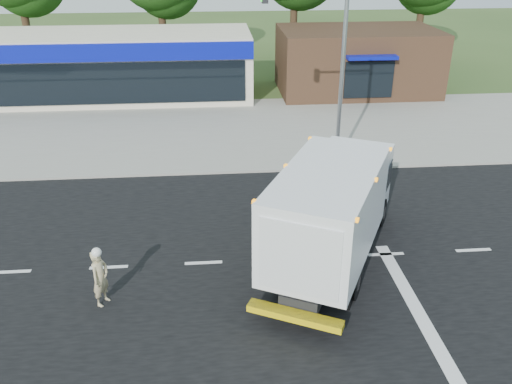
{
  "coord_description": "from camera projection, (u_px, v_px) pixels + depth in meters",
  "views": [
    {
      "loc": [
        -2.57,
        -14.76,
        9.66
      ],
      "look_at": [
        -1.17,
        1.6,
        1.7
      ],
      "focal_mm": 38.0,
      "sensor_mm": 36.0,
      "label": 1
    }
  ],
  "objects": [
    {
      "name": "ground",
      "position": [
        296.0,
        259.0,
        17.64
      ],
      "size": [
        120.0,
        120.0,
        0.0
      ],
      "primitive_type": "plane",
      "color": "#385123",
      "rests_on": "ground"
    },
    {
      "name": "brown_storefront",
      "position": [
        357.0,
        61.0,
        35.22
      ],
      "size": [
        10.0,
        6.7,
        4.0
      ],
      "color": "#382316",
      "rests_on": "ground"
    },
    {
      "name": "road_asphalt",
      "position": [
        296.0,
        259.0,
        17.64
      ],
      "size": [
        60.0,
        14.0,
        0.02
      ],
      "primitive_type": "cube",
      "color": "black",
      "rests_on": "ground"
    },
    {
      "name": "traffic_signal_pole",
      "position": [
        328.0,
        56.0,
        22.49
      ],
      "size": [
        3.51,
        0.25,
        8.0
      ],
      "color": "gray",
      "rests_on": "ground"
    },
    {
      "name": "lane_markings",
      "position": [
        346.0,
        280.0,
        16.53
      ],
      "size": [
        55.2,
        7.0,
        0.01
      ],
      "color": "silver",
      "rests_on": "road_asphalt"
    },
    {
      "name": "retail_strip_mall",
      "position": [
        107.0,
        65.0,
        33.94
      ],
      "size": [
        18.0,
        6.2,
        4.0
      ],
      "color": "beige",
      "rests_on": "ground"
    },
    {
      "name": "ems_box_truck",
      "position": [
        334.0,
        205.0,
        16.64
      ],
      "size": [
        5.75,
        8.22,
        3.53
      ],
      "rotation": [
        0.0,
        0.0,
        1.11
      ],
      "color": "black",
      "rests_on": "ground"
    },
    {
      "name": "parking_apron",
      "position": [
        258.0,
        122.0,
        30.19
      ],
      "size": [
        60.0,
        9.0,
        0.02
      ],
      "primitive_type": "cube",
      "color": "gray",
      "rests_on": "ground"
    },
    {
      "name": "emergency_worker",
      "position": [
        100.0,
        277.0,
        15.16
      ],
      "size": [
        0.64,
        0.75,
        1.84
      ],
      "rotation": [
        0.0,
        0.0,
        1.13
      ],
      "color": "tan",
      "rests_on": "ground"
    },
    {
      "name": "sidewalk",
      "position": [
        269.0,
        161.0,
        24.97
      ],
      "size": [
        60.0,
        2.4,
        0.12
      ],
      "primitive_type": "cube",
      "color": "gray",
      "rests_on": "ground"
    }
  ]
}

